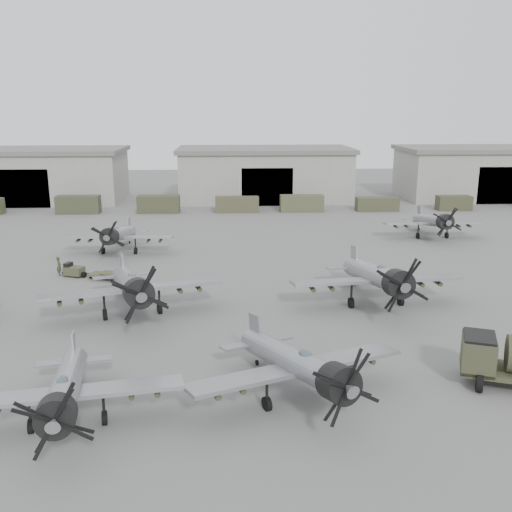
{
  "coord_description": "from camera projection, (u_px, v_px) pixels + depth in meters",
  "views": [
    {
      "loc": [
        -6.11,
        -34.5,
        15.34
      ],
      "look_at": [
        -3.75,
        14.29,
        2.5
      ],
      "focal_mm": 40.0,
      "sensor_mm": 36.0,
      "label": 1
    }
  ],
  "objects": [
    {
      "name": "hangar_center",
      "position": [
        265.0,
        174.0,
        96.26
      ],
      "size": [
        29.0,
        14.8,
        8.7
      ],
      "color": "#A9A99E",
      "rests_on": "ground"
    },
    {
      "name": "support_truck_3",
      "position": [
        237.0,
        204.0,
        85.3
      ],
      "size": [
        6.48,
        2.2,
        2.28
      ],
      "primitive_type": "cube",
      "color": "#44422C",
      "rests_on": "ground"
    },
    {
      "name": "support_truck_6",
      "position": [
        454.0,
        203.0,
        86.85
      ],
      "size": [
        5.12,
        2.2,
        2.19
      ],
      "primitive_type": "cube",
      "color": "#3C3D27",
      "rests_on": "ground"
    },
    {
      "name": "aircraft_mid_2",
      "position": [
        378.0,
        277.0,
        44.41
      ],
      "size": [
        13.63,
        12.27,
        5.43
      ],
      "rotation": [
        0.0,
        0.0,
        0.1
      ],
      "color": "gray",
      "rests_on": "ground"
    },
    {
      "name": "support_truck_5",
      "position": [
        377.0,
        204.0,
        86.32
      ],
      "size": [
        6.35,
        2.2,
        2.03
      ],
      "primitive_type": "cube",
      "color": "#3C3F29",
      "rests_on": "ground"
    },
    {
      "name": "support_truck_4",
      "position": [
        302.0,
        203.0,
        85.73
      ],
      "size": [
        6.47,
        2.2,
        2.46
      ],
      "primitive_type": "cube",
      "color": "#474A30",
      "rests_on": "ground"
    },
    {
      "name": "ground_crew",
      "position": [
        59.0,
        266.0,
        53.16
      ],
      "size": [
        0.64,
        0.78,
        1.84
      ],
      "primitive_type": "imported",
      "rotation": [
        0.0,
        0.0,
        1.91
      ],
      "color": "#393F29",
      "rests_on": "ground"
    },
    {
      "name": "support_truck_1",
      "position": [
        78.0,
        205.0,
        84.16
      ],
      "size": [
        6.31,
        2.2,
        2.62
      ],
      "primitive_type": "cube",
      "color": "#373C27",
      "rests_on": "ground"
    },
    {
      "name": "hangar_left",
      "position": [
        36.0,
        175.0,
        94.49
      ],
      "size": [
        29.0,
        14.8,
        8.7
      ],
      "color": "#A9A99E",
      "rests_on": "ground"
    },
    {
      "name": "aircraft_far_1",
      "position": [
        434.0,
        221.0,
        67.81
      ],
      "size": [
        11.64,
        10.47,
        4.69
      ],
      "rotation": [
        0.0,
        0.0,
        0.0
      ],
      "color": "gray",
      "rests_on": "ground"
    },
    {
      "name": "aircraft_near_1",
      "position": [
        300.0,
        365.0,
        29.84
      ],
      "size": [
        12.02,
        10.88,
        4.89
      ],
      "rotation": [
        0.0,
        0.0,
        0.4
      ],
      "color": "gray",
      "rests_on": "ground"
    },
    {
      "name": "aircraft_near_0",
      "position": [
        65.0,
        391.0,
        27.43
      ],
      "size": [
        11.56,
        10.4,
        4.59
      ],
      "rotation": [
        0.0,
        0.0,
        0.17
      ],
      "color": "#95979D",
      "rests_on": "ground"
    },
    {
      "name": "aircraft_mid_1",
      "position": [
        132.0,
        286.0,
        42.24
      ],
      "size": [
        13.51,
        12.16,
        5.4
      ],
      "rotation": [
        0.0,
        0.0,
        0.29
      ],
      "color": "gray",
      "rests_on": "ground"
    },
    {
      "name": "aircraft_far_0",
      "position": [
        118.0,
        235.0,
        60.62
      ],
      "size": [
        11.62,
        10.46,
        4.64
      ],
      "rotation": [
        0.0,
        0.0,
        -0.06
      ],
      "color": "#979AA0",
      "rests_on": "ground"
    },
    {
      "name": "hangar_right",
      "position": [
        485.0,
        172.0,
        98.04
      ],
      "size": [
        29.0,
        14.8,
        8.7
      ],
      "color": "#A9A99E",
      "rests_on": "ground"
    },
    {
      "name": "tug_trailer",
      "position": [
        87.0,
        273.0,
        52.57
      ],
      "size": [
        6.48,
        3.45,
        1.3
      ],
      "rotation": [
        0.0,
        0.0,
        -0.37
      ],
      "color": "#3F402A",
      "rests_on": "ground"
    },
    {
      "name": "support_truck_2",
      "position": [
        159.0,
        204.0,
        84.72
      ],
      "size": [
        6.21,
        2.2,
        2.56
      ],
      "primitive_type": "cube",
      "color": "#3A3B26",
      "rests_on": "ground"
    },
    {
      "name": "ground",
      "position": [
        323.0,
        347.0,
        37.51
      ],
      "size": [
        220.0,
        220.0,
        0.0
      ],
      "primitive_type": "plane",
      "color": "#5E5E5C",
      "rests_on": "ground"
    }
  ]
}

